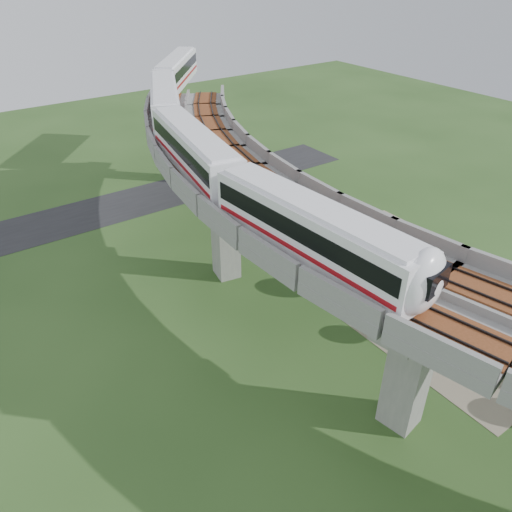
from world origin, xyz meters
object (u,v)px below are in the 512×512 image
object	(u,v)px
car_red	(477,320)
car_dark	(377,282)
metro_train	(201,123)
car_white	(421,321)

from	to	relation	value
car_red	car_dark	bearing A→B (deg)	144.61
metro_train	car_white	world-z (taller)	metro_train
car_white	car_red	distance (m)	4.58
car_white	car_red	world-z (taller)	car_white
metro_train	car_red	size ratio (longest dim) A/B	16.70
car_dark	metro_train	bearing A→B (deg)	11.17
metro_train	car_red	bearing A→B (deg)	-67.31
metro_train	car_dark	xyz separation A→B (m)	(7.65, -16.74, -11.61)
car_red	car_dark	distance (m)	8.72
car_white	car_dark	bearing A→B (deg)	35.82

